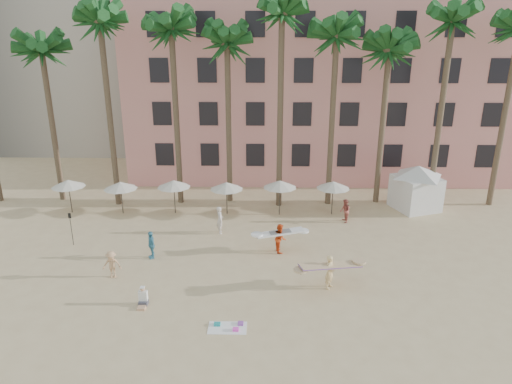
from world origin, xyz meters
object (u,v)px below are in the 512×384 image
object	(u,v)px
pink_hotel	(318,88)
carrier_yellow	(330,270)
carrier_white	(280,237)
cabana	(417,184)

from	to	relation	value
pink_hotel	carrier_yellow	size ratio (longest dim) A/B	10.05
carrier_white	carrier_yellow	bearing A→B (deg)	-59.38
carrier_white	cabana	bearing A→B (deg)	35.96
carrier_yellow	carrier_white	distance (m)	5.03
pink_hotel	cabana	xyz separation A→B (m)	(6.65, -12.07, -5.93)
cabana	carrier_white	xyz separation A→B (m)	(-10.77, -7.82, -1.08)
cabana	carrier_white	bearing A→B (deg)	-144.04
pink_hotel	carrier_yellow	bearing A→B (deg)	-93.70
cabana	carrier_yellow	bearing A→B (deg)	-124.07
cabana	carrier_yellow	world-z (taller)	cabana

